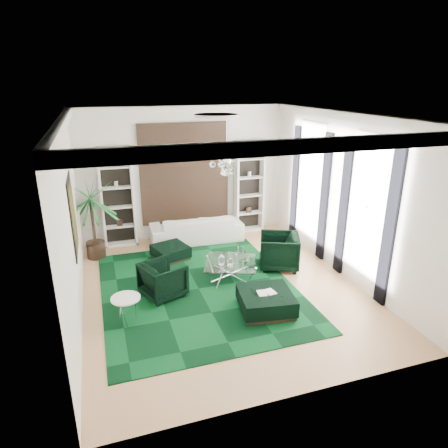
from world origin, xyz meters
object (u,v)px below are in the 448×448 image
object	(u,v)px
armchair_right	(279,251)
ottoman_front	(266,302)
coffee_table	(231,270)
palm	(91,210)
armchair_left	(163,279)
sofa	(196,228)
side_table	(127,310)
ottoman_side	(171,252)

from	to	relation	value
armchair_right	ottoman_front	bearing A→B (deg)	-9.22
armchair_right	coffee_table	size ratio (longest dim) A/B	0.82
ottoman_front	palm	bearing A→B (deg)	129.94
armchair_left	sofa	bearing A→B (deg)	-48.18
armchair_right	side_table	size ratio (longest dim) A/B	1.71
sofa	side_table	size ratio (longest dim) A/B	4.72
ottoman_front	ottoman_side	bearing A→B (deg)	113.41
ottoman_side	ottoman_front	bearing A→B (deg)	-66.59
armchair_left	palm	size ratio (longest dim) A/B	0.32
armchair_right	side_table	xyz separation A→B (m)	(-3.84, -1.32, -0.17)
armchair_left	palm	world-z (taller)	palm
sofa	coffee_table	xyz separation A→B (m)	(0.19, -2.52, -0.18)
ottoman_front	side_table	distance (m)	2.75
coffee_table	palm	size ratio (longest dim) A/B	0.44
ottoman_side	ottoman_front	size ratio (longest dim) A/B	0.79
armchair_left	coffee_table	size ratio (longest dim) A/B	0.73
ottoman_front	palm	distance (m)	5.11
armchair_right	ottoman_front	distance (m)	2.12
coffee_table	armchair_left	bearing A→B (deg)	-168.01
sofa	armchair_left	size ratio (longest dim) A/B	3.10
armchair_left	palm	xyz separation A→B (m)	(-1.34, 2.55, 0.93)
sofa	armchair_left	world-z (taller)	armchair_left
armchair_right	ottoman_front	world-z (taller)	armchair_right
coffee_table	palm	xyz separation A→B (m)	(-3.01, 2.20, 1.12)
armchair_right	palm	world-z (taller)	palm
sofa	ottoman_side	world-z (taller)	sofa
armchair_left	coffee_table	distance (m)	1.72
sofa	side_table	distance (m)	4.36
coffee_table	side_table	bearing A→B (deg)	-155.01
armchair_right	armchair_left	bearing A→B (deg)	-57.27
ottoman_front	armchair_left	bearing A→B (deg)	145.57
armchair_left	ottoman_front	size ratio (longest dim) A/B	0.81
armchair_right	coffee_table	bearing A→B (deg)	-60.50
sofa	armchair_left	xyz separation A→B (m)	(-1.47, -2.87, 0.00)
coffee_table	ottoman_front	xyz separation A→B (m)	(0.19, -1.63, 0.01)
sofa	palm	xyz separation A→B (m)	(-2.82, -0.32, 0.93)
armchair_right	coffee_table	distance (m)	1.35
armchair_right	palm	bearing A→B (deg)	-92.09
sofa	ottoman_side	size ratio (longest dim) A/B	3.21
palm	coffee_table	bearing A→B (deg)	-36.12
palm	armchair_right	bearing A→B (deg)	-25.35
armchair_right	ottoman_side	size ratio (longest dim) A/B	1.17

